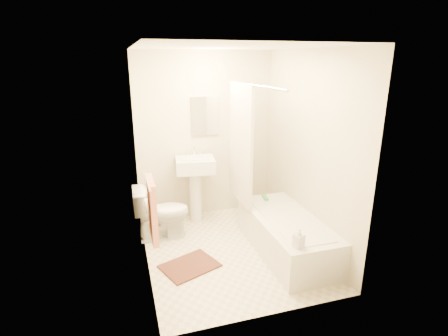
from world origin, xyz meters
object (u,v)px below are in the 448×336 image
object	(u,v)px
sink	(196,187)
bathtub	(286,234)
soap_bottle	(299,238)
bath_mat	(190,266)
toilet	(162,213)

from	to	relation	value
sink	bathtub	world-z (taller)	sink
sink	soap_bottle	distance (m)	1.93
bathtub	bath_mat	distance (m)	1.22
bath_mat	toilet	bearing A→B (deg)	104.05
soap_bottle	bath_mat	bearing A→B (deg)	147.12
toilet	bath_mat	distance (m)	0.89
soap_bottle	bathtub	bearing A→B (deg)	73.23
sink	bathtub	bearing A→B (deg)	-45.09
toilet	bathtub	xyz separation A→B (m)	(1.40, -0.79, -0.13)
toilet	bathtub	world-z (taller)	toilet
bath_mat	sink	bearing A→B (deg)	73.79
bathtub	sink	bearing A→B (deg)	127.02
bathtub	bath_mat	size ratio (longest dim) A/B	2.62
sink	bath_mat	size ratio (longest dim) A/B	1.73
toilet	soap_bottle	xyz separation A→B (m)	(1.21, -1.45, 0.20)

